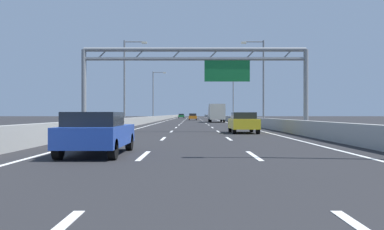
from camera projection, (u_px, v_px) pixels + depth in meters
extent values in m
plane|color=#262628|center=(191.00, 119.00, 100.67)|extent=(260.00, 260.00, 0.00)
cube|color=white|center=(142.00, 156.00, 13.17)|extent=(0.16, 3.00, 0.01)
cube|color=white|center=(161.00, 139.00, 22.17)|extent=(0.16, 3.00, 0.01)
cube|color=white|center=(170.00, 132.00, 31.16)|extent=(0.16, 3.00, 0.01)
cube|color=white|center=(174.00, 128.00, 40.16)|extent=(0.16, 3.00, 0.01)
cube|color=white|center=(177.00, 125.00, 49.16)|extent=(0.16, 3.00, 0.01)
cube|color=white|center=(179.00, 123.00, 58.16)|extent=(0.16, 3.00, 0.01)
cube|color=white|center=(181.00, 122.00, 67.16)|extent=(0.16, 3.00, 0.01)
cube|color=white|center=(182.00, 121.00, 76.16)|extent=(0.16, 3.00, 0.01)
cube|color=white|center=(183.00, 120.00, 85.16)|extent=(0.16, 3.00, 0.01)
cube|color=white|center=(183.00, 120.00, 94.16)|extent=(0.16, 3.00, 0.01)
cube|color=white|center=(184.00, 119.00, 103.16)|extent=(0.16, 3.00, 0.01)
cube|color=white|center=(184.00, 119.00, 112.16)|extent=(0.16, 3.00, 0.01)
cube|color=white|center=(185.00, 118.00, 121.16)|extent=(0.16, 3.00, 0.01)
cube|color=white|center=(185.00, 118.00, 130.16)|extent=(0.16, 3.00, 0.01)
cube|color=white|center=(185.00, 118.00, 139.16)|extent=(0.16, 3.00, 0.01)
cube|color=white|center=(186.00, 118.00, 148.16)|extent=(0.16, 3.00, 0.01)
cube|color=white|center=(186.00, 117.00, 157.16)|extent=(0.16, 3.00, 0.01)
cube|color=white|center=(252.00, 156.00, 13.18)|extent=(0.16, 3.00, 0.01)
cube|color=white|center=(227.00, 139.00, 22.18)|extent=(0.16, 3.00, 0.01)
cube|color=white|center=(216.00, 132.00, 31.18)|extent=(0.16, 3.00, 0.01)
cube|color=white|center=(210.00, 128.00, 40.18)|extent=(0.16, 3.00, 0.01)
cube|color=white|center=(207.00, 125.00, 49.18)|extent=(0.16, 3.00, 0.01)
cube|color=white|center=(204.00, 123.00, 58.18)|extent=(0.16, 3.00, 0.01)
cube|color=white|center=(202.00, 122.00, 67.18)|extent=(0.16, 3.00, 0.01)
cube|color=white|center=(201.00, 121.00, 76.18)|extent=(0.16, 3.00, 0.01)
cube|color=white|center=(200.00, 120.00, 85.18)|extent=(0.16, 3.00, 0.01)
cube|color=white|center=(199.00, 120.00, 94.18)|extent=(0.16, 3.00, 0.01)
cube|color=white|center=(198.00, 119.00, 103.18)|extent=(0.16, 3.00, 0.01)
cube|color=white|center=(197.00, 119.00, 112.18)|extent=(0.16, 3.00, 0.01)
cube|color=white|center=(197.00, 118.00, 121.18)|extent=(0.16, 3.00, 0.01)
cube|color=white|center=(196.00, 118.00, 130.18)|extent=(0.16, 3.00, 0.01)
cube|color=white|center=(196.00, 118.00, 139.18)|extent=(0.16, 3.00, 0.01)
cube|color=white|center=(196.00, 118.00, 148.18)|extent=(0.16, 3.00, 0.01)
cube|color=white|center=(195.00, 117.00, 157.18)|extent=(0.16, 3.00, 0.01)
cube|color=white|center=(167.00, 120.00, 88.65)|extent=(0.16, 176.00, 0.01)
cube|color=white|center=(215.00, 120.00, 88.70)|extent=(0.16, 176.00, 0.01)
cube|color=#9E9E99|center=(166.00, 117.00, 110.64)|extent=(0.45, 220.00, 0.95)
cube|color=#9E9E99|center=(216.00, 117.00, 110.70)|extent=(0.45, 220.00, 0.95)
cylinder|color=gray|center=(82.00, 91.00, 30.30)|extent=(0.36, 0.36, 6.20)
cylinder|color=gray|center=(304.00, 91.00, 30.38)|extent=(0.36, 0.36, 6.20)
cylinder|color=gray|center=(193.00, 50.00, 30.33)|extent=(16.68, 0.32, 0.32)
cylinder|color=gray|center=(193.00, 59.00, 30.34)|extent=(16.68, 0.26, 0.26)
cylinder|color=gray|center=(100.00, 54.00, 30.30)|extent=(0.74, 0.10, 0.74)
cylinder|color=gray|center=(137.00, 54.00, 30.31)|extent=(0.74, 0.10, 0.74)
cylinder|color=gray|center=(174.00, 54.00, 30.33)|extent=(0.74, 0.10, 0.74)
cylinder|color=gray|center=(211.00, 54.00, 30.34)|extent=(0.74, 0.10, 0.74)
cylinder|color=gray|center=(248.00, 54.00, 30.35)|extent=(0.74, 0.10, 0.74)
cylinder|color=gray|center=(285.00, 54.00, 30.37)|extent=(0.74, 0.10, 0.74)
cube|color=#146B33|center=(225.00, 71.00, 30.35)|extent=(3.40, 0.12, 1.60)
cylinder|color=slate|center=(122.00, 83.00, 44.70)|extent=(0.20, 0.20, 9.50)
cylinder|color=slate|center=(132.00, 42.00, 44.69)|extent=(2.20, 0.12, 0.12)
cube|color=#F2EAC6|center=(142.00, 43.00, 44.69)|extent=(0.56, 0.28, 0.20)
cylinder|color=slate|center=(261.00, 83.00, 44.77)|extent=(0.20, 0.20, 9.50)
cylinder|color=slate|center=(252.00, 42.00, 44.75)|extent=(2.20, 0.12, 0.12)
cube|color=#F2EAC6|center=(242.00, 43.00, 44.75)|extent=(0.56, 0.28, 0.20)
cylinder|color=slate|center=(151.00, 96.00, 77.59)|extent=(0.20, 0.20, 9.50)
cylinder|color=slate|center=(157.00, 72.00, 77.58)|extent=(2.20, 0.12, 0.12)
cube|color=#F2EAC6|center=(163.00, 73.00, 77.58)|extent=(0.56, 0.28, 0.20)
cylinder|color=slate|center=(231.00, 96.00, 77.66)|extent=(0.20, 0.20, 9.50)
cylinder|color=slate|center=(226.00, 72.00, 77.64)|extent=(2.20, 0.12, 0.12)
cube|color=#F2EAC6|center=(220.00, 73.00, 77.64)|extent=(0.56, 0.28, 0.20)
cube|color=#1E7A38|center=(179.00, 116.00, 128.74)|extent=(1.87, 4.27, 0.62)
cube|color=black|center=(179.00, 114.00, 128.30)|extent=(1.64, 1.85, 0.45)
cylinder|color=black|center=(177.00, 117.00, 130.32)|extent=(0.22, 0.64, 0.64)
cylinder|color=black|center=(182.00, 117.00, 130.33)|extent=(0.22, 0.64, 0.64)
cylinder|color=black|center=(177.00, 117.00, 127.15)|extent=(0.22, 0.64, 0.64)
cylinder|color=black|center=(182.00, 117.00, 127.16)|extent=(0.22, 0.64, 0.64)
cube|color=#2347AD|center=(96.00, 135.00, 13.57)|extent=(1.85, 4.24, 0.65)
cube|color=black|center=(92.00, 119.00, 13.01)|extent=(1.63, 1.94, 0.46)
cylinder|color=black|center=(84.00, 142.00, 15.13)|extent=(0.22, 0.64, 0.64)
cylinder|color=black|center=(127.00, 142.00, 15.14)|extent=(0.22, 0.64, 0.64)
cylinder|color=black|center=(56.00, 149.00, 12.00)|extent=(0.22, 0.64, 0.64)
cylinder|color=black|center=(111.00, 149.00, 12.00)|extent=(0.22, 0.64, 0.64)
cube|color=yellow|center=(241.00, 124.00, 28.88)|extent=(1.82, 4.10, 0.70)
cube|color=black|center=(242.00, 116.00, 28.65)|extent=(1.60, 1.72, 0.46)
cylinder|color=black|center=(228.00, 128.00, 30.38)|extent=(0.22, 0.64, 0.64)
cylinder|color=black|center=(249.00, 128.00, 30.39)|extent=(0.22, 0.64, 0.64)
cylinder|color=black|center=(232.00, 129.00, 27.38)|extent=(0.22, 0.64, 0.64)
cylinder|color=black|center=(256.00, 129.00, 27.38)|extent=(0.22, 0.64, 0.64)
cube|color=orange|center=(191.00, 117.00, 87.27)|extent=(1.74, 4.29, 0.62)
cube|color=black|center=(191.00, 115.00, 86.67)|extent=(1.53, 1.97, 0.51)
cylinder|color=black|center=(187.00, 119.00, 88.87)|extent=(0.22, 0.64, 0.64)
cylinder|color=black|center=(194.00, 119.00, 88.88)|extent=(0.22, 0.64, 0.64)
cylinder|color=black|center=(187.00, 119.00, 85.68)|extent=(0.22, 0.64, 0.64)
cylinder|color=black|center=(194.00, 119.00, 85.68)|extent=(0.22, 0.64, 0.64)
cube|color=silver|center=(213.00, 113.00, 69.07)|extent=(2.37, 2.25, 1.93)
cube|color=beige|center=(215.00, 112.00, 64.95)|extent=(2.37, 5.58, 2.44)
cylinder|color=black|center=(207.00, 119.00, 69.29)|extent=(0.28, 0.96, 0.96)
cylinder|color=black|center=(219.00, 119.00, 69.30)|extent=(0.28, 0.96, 0.96)
cylinder|color=black|center=(209.00, 119.00, 63.56)|extent=(0.28, 0.96, 0.96)
cylinder|color=black|center=(222.00, 119.00, 63.57)|extent=(0.28, 0.96, 0.96)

